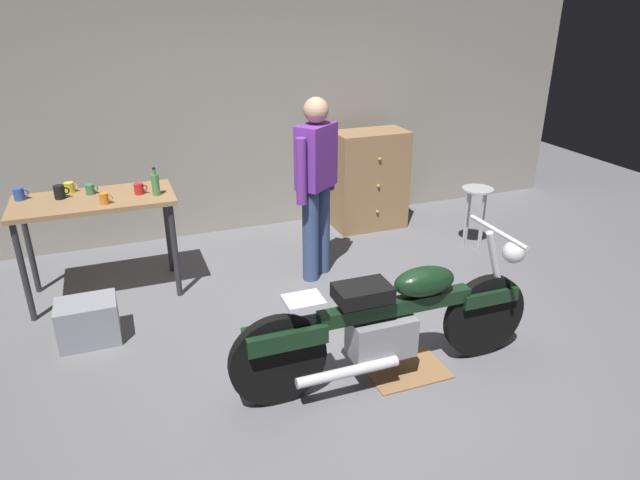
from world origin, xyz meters
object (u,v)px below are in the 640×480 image
(person_standing, at_px, (316,182))
(mug_green_speckled, at_px, (90,189))
(mug_blue_enamel, at_px, (19,194))
(mug_red_diner, at_px, (139,189))
(mug_yellow_tall, at_px, (69,187))
(mug_orange_travel, at_px, (104,199))
(motorcycle, at_px, (391,320))
(wooden_dresser, at_px, (369,180))
(bottle, at_px, (156,184))
(shop_stool, at_px, (477,201))
(storage_bin, at_px, (88,321))
(mug_black_matte, at_px, (60,192))

(person_standing, distance_m, mug_green_speckled, 1.93)
(mug_blue_enamel, bearing_deg, mug_red_diner, -11.90)
(mug_yellow_tall, bearing_deg, mug_orange_travel, -57.32)
(motorcycle, height_order, mug_yellow_tall, motorcycle)
(wooden_dresser, distance_m, mug_green_speckled, 2.96)
(motorcycle, distance_m, mug_green_speckled, 2.79)
(motorcycle, bearing_deg, bottle, 125.47)
(mug_red_diner, xyz_separation_m, mug_blue_enamel, (-0.93, 0.20, 0.00))
(mug_orange_travel, bearing_deg, mug_yellow_tall, 122.68)
(person_standing, distance_m, mug_blue_enamel, 2.48)
(wooden_dresser, xyz_separation_m, mug_orange_travel, (-2.77, -0.84, 0.40))
(wooden_dresser, bearing_deg, mug_yellow_tall, -172.24)
(mug_orange_travel, height_order, bottle, bottle)
(shop_stool, xyz_separation_m, mug_blue_enamel, (-4.22, 0.43, 0.45))
(mug_red_diner, relative_size, mug_blue_enamel, 0.94)
(mug_yellow_tall, relative_size, bottle, 0.46)
(person_standing, bearing_deg, shop_stool, 143.71)
(bottle, bearing_deg, mug_orange_travel, -168.75)
(storage_bin, bearing_deg, mug_orange_travel, 66.56)
(mug_red_diner, xyz_separation_m, bottle, (0.13, -0.08, 0.05))
(wooden_dresser, xyz_separation_m, mug_blue_enamel, (-3.43, -0.48, 0.40))
(mug_blue_enamel, bearing_deg, person_standing, -11.21)
(mug_yellow_tall, height_order, mug_red_diner, mug_red_diner)
(mug_black_matte, relative_size, mug_orange_travel, 1.19)
(wooden_dresser, bearing_deg, person_standing, -136.01)
(wooden_dresser, distance_m, mug_blue_enamel, 3.48)
(mug_green_speckled, bearing_deg, wooden_dresser, 10.49)
(mug_yellow_tall, xyz_separation_m, mug_black_matte, (-0.07, -0.15, 0.01))
(mug_red_diner, xyz_separation_m, mug_green_speckled, (-0.39, 0.14, -0.00))
(mug_yellow_tall, relative_size, mug_black_matte, 0.90)
(mug_green_speckled, height_order, bottle, bottle)
(person_standing, height_order, mug_red_diner, person_standing)
(motorcycle, height_order, mug_green_speckled, motorcycle)
(mug_orange_travel, relative_size, bottle, 0.43)
(mug_orange_travel, bearing_deg, person_standing, -3.92)
(mug_orange_travel, bearing_deg, mug_green_speckled, 108.96)
(mug_red_diner, height_order, mug_blue_enamel, mug_blue_enamel)
(mug_yellow_tall, relative_size, mug_red_diner, 1.01)
(shop_stool, height_order, mug_orange_travel, mug_orange_travel)
(person_standing, xyz_separation_m, bottle, (-1.36, 0.20, 0.07))
(motorcycle, xyz_separation_m, wooden_dresser, (1.07, 2.60, 0.10))
(person_standing, distance_m, bottle, 1.38)
(wooden_dresser, bearing_deg, mug_green_speckled, -169.51)
(person_standing, distance_m, mug_orange_travel, 1.78)
(mug_blue_enamel, height_order, bottle, bottle)
(wooden_dresser, bearing_deg, bottle, -162.19)
(person_standing, distance_m, mug_black_matte, 2.16)
(shop_stool, xyz_separation_m, mug_orange_travel, (-3.57, 0.07, 0.45))
(mug_yellow_tall, bearing_deg, storage_bin, -88.16)
(wooden_dresser, distance_m, mug_red_diner, 2.61)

